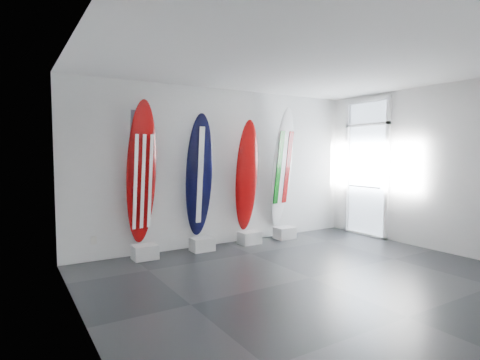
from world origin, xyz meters
TOP-DOWN VIEW (x-y plane):
  - floor at (0.00, 0.00)m, footprint 6.00×6.00m
  - ceiling at (0.00, 0.00)m, footprint 6.00×6.00m
  - wall_back at (0.00, 2.50)m, footprint 6.00×0.00m
  - wall_left at (-3.00, 0.00)m, footprint 0.00×5.00m
  - wall_right at (3.00, 0.00)m, footprint 0.00×5.00m
  - display_block_usa at (-1.70, 2.18)m, footprint 0.40×0.30m
  - surfboard_usa at (-1.70, 2.28)m, footprint 0.60×0.44m
  - display_block_navy at (-0.64, 2.18)m, footprint 0.40×0.30m
  - surfboard_navy at (-0.64, 2.28)m, footprint 0.54×0.43m
  - display_block_swiss at (0.38, 2.18)m, footprint 0.40×0.30m
  - surfboard_swiss at (0.38, 2.28)m, footprint 0.50×0.32m
  - display_block_italy at (1.26, 2.18)m, footprint 0.40×0.30m
  - surfboard_italy at (1.26, 2.28)m, footprint 0.62×0.50m
  - wall_outlet at (-2.45, 2.48)m, footprint 0.09×0.02m
  - glass_door at (2.97, 1.55)m, footprint 0.12×1.16m
  - balcony at (4.30, 1.55)m, footprint 2.80×2.20m

SIDE VIEW (x-z plane):
  - floor at x=0.00m, z-range 0.00..0.00m
  - display_block_usa at x=-1.70m, z-range 0.00..0.24m
  - display_block_navy at x=-0.64m, z-range 0.00..0.24m
  - display_block_swiss at x=0.38m, z-range 0.00..0.24m
  - display_block_italy at x=1.26m, z-range 0.00..0.24m
  - wall_outlet at x=-2.45m, z-range 0.28..0.41m
  - balcony at x=4.30m, z-range -0.10..1.10m
  - surfboard_swiss at x=0.38m, z-range 0.24..2.42m
  - surfboard_navy at x=-0.64m, z-range 0.23..2.48m
  - glass_door at x=2.97m, z-range 0.00..2.85m
  - surfboard_usa at x=-1.70m, z-range 0.24..2.65m
  - surfboard_italy at x=1.26m, z-range 0.23..2.69m
  - wall_back at x=0.00m, z-range -1.50..4.50m
  - wall_left at x=-3.00m, z-range -1.00..4.00m
  - wall_right at x=3.00m, z-range -1.00..4.00m
  - ceiling at x=0.00m, z-range 3.00..3.00m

